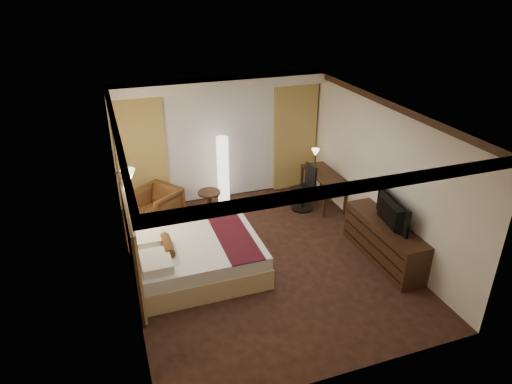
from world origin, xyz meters
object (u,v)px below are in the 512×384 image
object	(u,v)px
dresser	(384,241)
office_chair	(303,188)
armchair	(157,205)
floor_lamp	(223,172)
bed	(199,259)
desk	(323,189)
television	(387,207)
side_table	(210,203)

from	to	relation	value
dresser	office_chair	bearing A→B (deg)	104.06
armchair	floor_lamp	distance (m)	1.56
armchair	bed	bearing A→B (deg)	-24.08
desk	dresser	world-z (taller)	desk
office_chair	television	distance (m)	2.33
floor_lamp	dresser	size ratio (longest dim) A/B	0.84
desk	floor_lamp	bearing A→B (deg)	162.01
bed	floor_lamp	size ratio (longest dim) A/B	1.30
desk	dresser	size ratio (longest dim) A/B	0.64
side_table	television	distance (m)	3.68
armchair	office_chair	world-z (taller)	office_chair
desk	bed	bearing A→B (deg)	-152.42
floor_lamp	office_chair	size ratio (longest dim) A/B	1.59
bed	side_table	xyz separation A→B (m)	(0.68, 2.00, -0.04)
desk	office_chair	xyz separation A→B (m)	(-0.50, -0.05, 0.12)
bed	floor_lamp	xyz separation A→B (m)	(1.07, 2.29, 0.49)
floor_lamp	desk	xyz separation A→B (m)	(2.04, -0.66, -0.42)
floor_lamp	desk	distance (m)	2.19
office_chair	desk	bearing A→B (deg)	-2.21
side_table	office_chair	bearing A→B (deg)	-12.38
desk	dresser	distance (m)	2.25
bed	television	bearing A→B (deg)	-11.37
armchair	desk	xyz separation A→B (m)	(3.52, -0.37, -0.04)
bed	office_chair	size ratio (longest dim) A/B	2.07
dresser	desk	bearing A→B (deg)	91.27
armchair	desk	bearing A→B (deg)	48.27
floor_lamp	desk	bearing A→B (deg)	-17.99
side_table	desk	xyz separation A→B (m)	(2.43, -0.37, 0.11)
desk	television	size ratio (longest dim) A/B	1.10
floor_lamp	television	bearing A→B (deg)	-54.73
bed	dresser	world-z (taller)	dresser
armchair	side_table	size ratio (longest dim) A/B	1.59
dresser	side_table	bearing A→B (deg)	133.39
side_table	television	bearing A→B (deg)	-46.96
bed	office_chair	world-z (taller)	office_chair
bed	television	xyz separation A→B (m)	(3.13, -0.63, 0.75)
dresser	television	size ratio (longest dim) A/B	1.73
dresser	television	world-z (taller)	television
side_table	television	xyz separation A→B (m)	(2.45, -2.63, 0.79)
desk	office_chair	bearing A→B (deg)	-174.31
office_chair	dresser	world-z (taller)	office_chair
dresser	television	distance (m)	0.68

